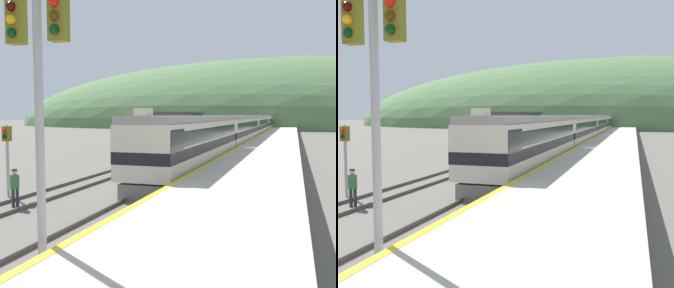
% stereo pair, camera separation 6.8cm
% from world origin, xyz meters
% --- Properties ---
extents(track_main, '(1.52, 180.00, 0.16)m').
position_xyz_m(track_main, '(0.00, 70.00, 0.08)').
color(track_main, '#4C443D').
rests_on(track_main, ground).
extents(track_siding, '(1.52, 180.00, 0.16)m').
position_xyz_m(track_siding, '(-4.87, 70.00, 0.08)').
color(track_siding, '#4C443D').
rests_on(track_siding, ground).
extents(platform, '(5.39, 140.00, 1.07)m').
position_xyz_m(platform, '(4.33, 50.00, 0.53)').
color(platform, '#BCB5A5').
rests_on(platform, ground).
extents(distant_hills, '(199.08, 89.59, 46.67)m').
position_xyz_m(distant_hills, '(0.00, 139.24, 0.00)').
color(distant_hills, '#517547').
rests_on(distant_hills, ground).
extents(station_shed, '(7.82, 5.69, 4.37)m').
position_xyz_m(station_shed, '(-9.44, 47.56, 2.21)').
color(station_shed, slate).
rests_on(station_shed, ground).
extents(express_train_lead_car, '(2.90, 19.65, 4.26)m').
position_xyz_m(express_train_lead_car, '(0.00, 22.10, 2.13)').
color(express_train_lead_car, black).
rests_on(express_train_lead_car, ground).
extents(carriage_second, '(2.89, 22.75, 3.90)m').
position_xyz_m(carriage_second, '(0.00, 44.41, 2.12)').
color(carriage_second, black).
rests_on(carriage_second, ground).
extents(carriage_third, '(2.89, 22.75, 3.90)m').
position_xyz_m(carriage_third, '(0.00, 68.04, 2.12)').
color(carriage_third, black).
rests_on(carriage_third, ground).
extents(carriage_fourth, '(2.89, 22.75, 3.90)m').
position_xyz_m(carriage_fourth, '(0.00, 91.67, 2.12)').
color(carriage_fourth, black).
rests_on(carriage_fourth, ground).
extents(carriage_fifth, '(2.89, 22.75, 3.90)m').
position_xyz_m(carriage_fifth, '(0.00, 115.30, 2.12)').
color(carriage_fifth, black).
rests_on(carriage_fifth, ground).
extents(siding_train, '(2.90, 42.86, 3.79)m').
position_xyz_m(siding_train, '(-4.87, 51.59, 1.96)').
color(siding_train, black).
rests_on(siding_train, ground).
extents(signal_mast_main, '(2.20, 0.42, 7.57)m').
position_xyz_m(signal_mast_main, '(1.11, 3.75, 4.96)').
color(signal_mast_main, '#9E9EA3').
rests_on(signal_mast_main, ground).
extents(signal_post_siding, '(0.36, 0.42, 3.47)m').
position_xyz_m(signal_post_siding, '(-6.53, 11.69, 2.50)').
color(signal_post_siding, '#9E9EA3').
rests_on(signal_post_siding, ground).
extents(track_worker, '(0.42, 0.39, 1.65)m').
position_xyz_m(track_worker, '(-4.77, 10.05, 0.93)').
color(track_worker, '#2D2D33').
rests_on(track_worker, ground).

